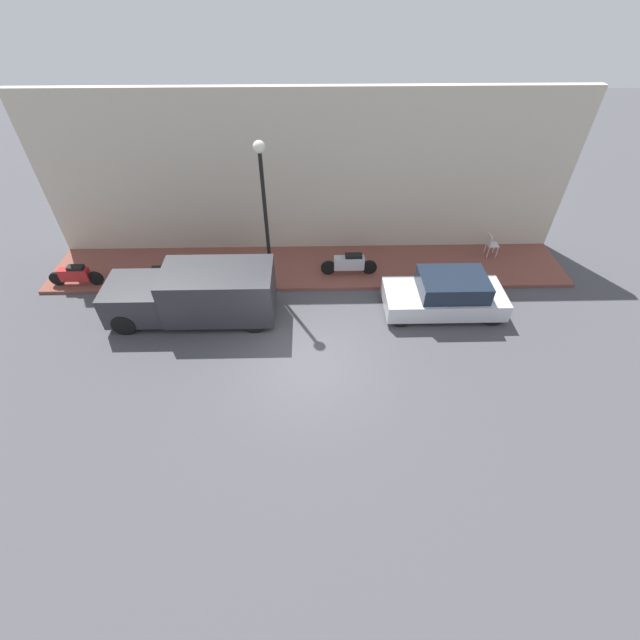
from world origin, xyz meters
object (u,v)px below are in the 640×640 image
parked_car (446,295)px  motorcycle_red (75,275)px  motorcycle_black (168,273)px  scooter_silver (349,263)px  delivery_van (194,294)px  streetlamp (264,196)px  cafe_chair (491,244)px

parked_car → motorcycle_red: bearing=83.2°
parked_car → motorcycle_black: size_ratio=2.02×
motorcycle_black → scooter_silver: bearing=-86.1°
delivery_van → scooter_silver: 5.59m
parked_car → streetlamp: streetlamp is taller
scooter_silver → parked_car: bearing=-123.0°
cafe_chair → streetlamp: bearing=101.8°
parked_car → scooter_silver: size_ratio=1.91×
streetlamp → scooter_silver: bearing=-77.0°
motorcycle_red → parked_car: bearing=-96.8°
parked_car → cafe_chair: size_ratio=4.35×
parked_car → motorcycle_black: 9.67m
motorcycle_black → cafe_chair: cafe_chair is taller
streetlamp → delivery_van: bearing=121.8°
parked_car → motorcycle_red: size_ratio=2.08×
motorcycle_black → parked_car: bearing=-99.1°
motorcycle_red → scooter_silver: 9.78m
parked_car → delivery_van: 8.22m
streetlamp → cafe_chair: 9.02m
motorcycle_black → streetlamp: (-0.20, -3.68, 2.99)m
delivery_van → motorcycle_black: size_ratio=2.74×
streetlamp → motorcycle_red: bearing=88.4°
parked_car → motorcycle_red: 12.91m
cafe_chair → scooter_silver: bearing=101.2°
cafe_chair → motorcycle_black: bearing=97.3°
motorcycle_red → cafe_chair: 15.39m
cafe_chair → motorcycle_red: bearing=95.8°
scooter_silver → motorcycle_black: size_ratio=1.06×
delivery_van → parked_car: bearing=-89.1°
delivery_van → motorcycle_black: bearing=38.8°
motorcycle_black → streetlamp: bearing=-93.2°
delivery_van → cafe_chair: size_ratio=5.90×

